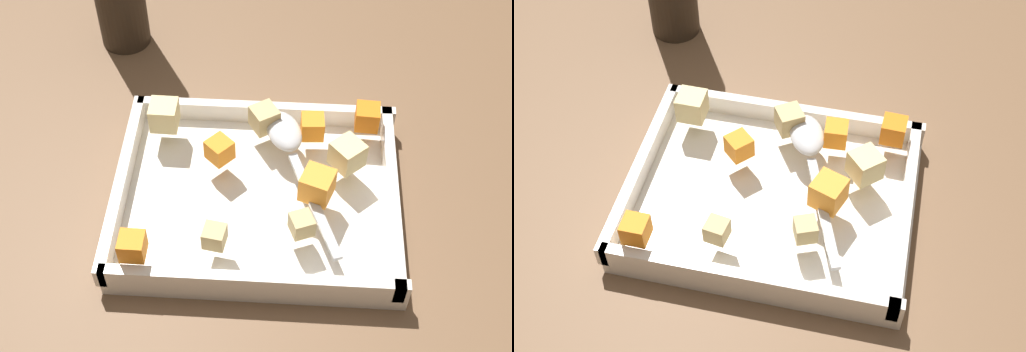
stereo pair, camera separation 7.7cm
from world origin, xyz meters
The scene contains 13 objects.
ground_plane centered at (0.00, 0.00, 0.00)m, with size 4.00×4.00×0.00m, color brown.
baking_dish centered at (0.00, -0.02, 0.01)m, with size 0.31×0.25×0.04m.
carrot_chunk_near_right centered at (0.12, 0.08, 0.05)m, with size 0.03×0.03×0.03m, color orange.
carrot_chunk_rim_edge centered at (-0.12, -0.12, 0.05)m, with size 0.03×0.03×0.03m, color orange.
carrot_chunk_back_center centered at (0.06, 0.06, 0.05)m, with size 0.03×0.03×0.03m, color orange.
carrot_chunk_heap_top centered at (0.06, -0.03, 0.06)m, with size 0.03×0.03×0.03m, color orange.
carrot_chunk_mid_left centered at (-0.05, 0.02, 0.05)m, with size 0.03×0.03×0.03m, color orange.
potato_chunk_mid_right centered at (-0.04, -0.10, 0.05)m, with size 0.02×0.02×0.02m, color tan.
potato_chunk_corner_se centered at (-0.12, 0.07, 0.06)m, with size 0.03×0.03×0.03m, color #E0CC89.
potato_chunk_near_spoon centered at (0.09, 0.02, 0.06)m, with size 0.03×0.03×0.03m, color #E0CC89.
potato_chunk_corner_sw centered at (0.05, -0.08, 0.05)m, with size 0.02×0.02×0.02m, color tan.
potato_chunk_center centered at (0.00, 0.07, 0.05)m, with size 0.03×0.03×0.03m, color tan.
serving_spoon centered at (0.03, 0.04, 0.05)m, with size 0.09×0.20×0.02m.
Camera 1 is at (0.03, -0.50, 0.64)m, focal length 49.72 mm.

